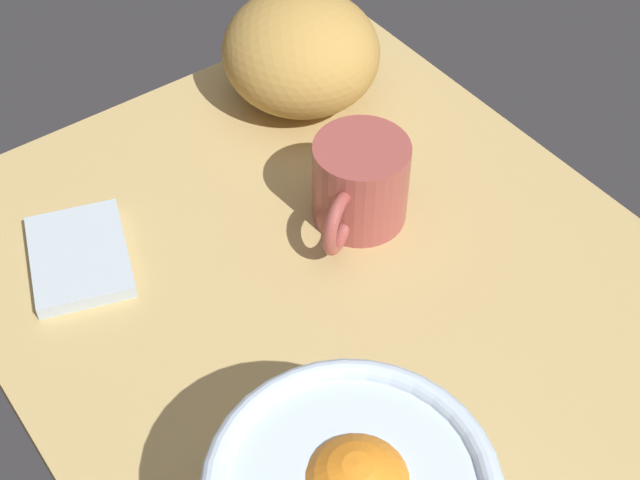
{
  "coord_description": "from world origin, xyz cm",
  "views": [
    {
      "loc": [
        38.24,
        -31.48,
        61.83
      ],
      "look_at": [
        -3.8,
        -0.64,
        5.0
      ],
      "focal_mm": 50.83,
      "sensor_mm": 36.0,
      "label": 1
    }
  ],
  "objects": [
    {
      "name": "bread_loaf",
      "position": [
        -25.61,
        12.9,
        5.96
      ],
      "size": [
        18.03,
        17.61,
        11.91
      ],
      "primitive_type": "ellipsoid",
      "rotation": [
        0.0,
        0.0,
        3.23
      ],
      "color": "#B78B42",
      "rests_on": "ground"
    },
    {
      "name": "mug",
      "position": [
        -7.85,
        6.8,
        4.25
      ],
      "size": [
        9.56,
        12.07,
        8.49
      ],
      "color": "#9D4740",
      "rests_on": "ground"
    },
    {
      "name": "napkin_folded",
      "position": [
        -18.24,
        -17.0,
        0.67
      ],
      "size": [
        13.6,
        11.79,
        1.35
      ],
      "primitive_type": "cube",
      "rotation": [
        0.0,
        0.0,
        -0.33
      ],
      "color": "silver",
      "rests_on": "ground"
    },
    {
      "name": "ground_plane",
      "position": [
        0.0,
        0.0,
        -1.5
      ],
      "size": [
        72.51,
        56.4,
        3.0
      ],
      "primitive_type": "cube",
      "color": "tan"
    }
  ]
}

